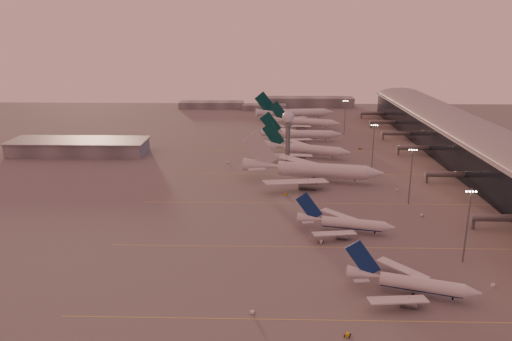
{
  "coord_description": "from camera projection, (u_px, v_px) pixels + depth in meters",
  "views": [
    {
      "loc": [
        -5.45,
        -149.58,
        73.48
      ],
      "look_at": [
        -11.46,
        78.43,
        7.88
      ],
      "focal_mm": 35.0,
      "sensor_mm": 36.0,
      "label": 1
    }
  ],
  "objects": [
    {
      "name": "gsv_tug_mid",
      "position": [
        321.0,
        242.0,
        176.04
      ],
      "size": [
        3.91,
        2.95,
        0.99
      ],
      "color": "silver",
      "rests_on": "ground"
    },
    {
      "name": "narrowbody_near",
      "position": [
        411.0,
        285.0,
        141.61
      ],
      "size": [
        36.49,
        28.66,
        14.72
      ],
      "color": "silver",
      "rests_on": "ground"
    },
    {
      "name": "widebody_white",
      "position": [
        312.0,
        173.0,
        246.14
      ],
      "size": [
        69.58,
        55.28,
        24.66
      ],
      "color": "silver",
      "rests_on": "ground"
    },
    {
      "name": "gsv_catering_b",
      "position": [
        398.0,
        187.0,
        232.26
      ],
      "size": [
        4.82,
        3.24,
        3.63
      ],
      "color": "silver",
      "rests_on": "ground"
    },
    {
      "name": "gsv_catering_a",
      "position": [
        494.0,
        281.0,
        146.04
      ],
      "size": [
        4.82,
        2.67,
        3.76
      ],
      "color": "silver",
      "rests_on": "ground"
    },
    {
      "name": "gsv_truck_d",
      "position": [
        227.0,
        161.0,
        280.43
      ],
      "size": [
        3.46,
        5.6,
        2.13
      ],
      "color": "silver",
      "rests_on": "ground"
    },
    {
      "name": "terminal",
      "position": [
        483.0,
        151.0,
        264.0
      ],
      "size": [
        57.0,
        362.0,
        23.04
      ],
      "color": "black",
      "rests_on": "ground"
    },
    {
      "name": "greentail_a",
      "position": [
        306.0,
        151.0,
        293.06
      ],
      "size": [
        51.5,
        40.88,
        19.5
      ],
      "color": "silver",
      "rests_on": "ground"
    },
    {
      "name": "mast_c",
      "position": [
        373.0,
        144.0,
        264.49
      ],
      "size": [
        3.6,
        0.56,
        25.0
      ],
      "color": "slate",
      "rests_on": "ground"
    },
    {
      "name": "mast_b",
      "position": [
        411.0,
        174.0,
        211.53
      ],
      "size": [
        3.6,
        0.56,
        25.0
      ],
      "color": "slate",
      "rests_on": "ground"
    },
    {
      "name": "taxiway_markings",
      "position": [
        350.0,
        203.0,
        216.91
      ],
      "size": [
        180.0,
        185.25,
        0.02
      ],
      "color": "gold",
      "rests_on": "ground"
    },
    {
      "name": "ground",
      "position": [
        285.0,
        260.0,
        163.88
      ],
      "size": [
        700.0,
        700.0,
        0.0
      ],
      "primitive_type": "plane",
      "color": "#595656",
      "rests_on": "ground"
    },
    {
      "name": "gsv_truck_a",
      "position": [
        254.0,
        311.0,
        132.55
      ],
      "size": [
        5.2,
        3.13,
        1.98
      ],
      "color": "silver",
      "rests_on": "ground"
    },
    {
      "name": "narrowbody_mid",
      "position": [
        345.0,
        225.0,
        185.28
      ],
      "size": [
        36.17,
        28.54,
        14.35
      ],
      "color": "silver",
      "rests_on": "ground"
    },
    {
      "name": "gsv_truck_b",
      "position": [
        422.0,
        214.0,
        200.86
      ],
      "size": [
        5.46,
        2.6,
        2.12
      ],
      "color": "silver",
      "rests_on": "ground"
    },
    {
      "name": "radar_tower",
      "position": [
        288.0,
        127.0,
        273.25
      ],
      "size": [
        6.4,
        6.4,
        31.1
      ],
      "color": "slate",
      "rests_on": "ground"
    },
    {
      "name": "greentail_d",
      "position": [
        295.0,
        115.0,
        410.02
      ],
      "size": [
        65.66,
        52.7,
        23.92
      ],
      "color": "silver",
      "rests_on": "ground"
    },
    {
      "name": "mast_d",
      "position": [
        345.0,
        116.0,
        351.01
      ],
      "size": [
        3.6,
        0.56,
        25.0
      ],
      "color": "slate",
      "rests_on": "ground"
    },
    {
      "name": "gsv_tug_hangar",
      "position": [
        360.0,
        148.0,
        312.19
      ],
      "size": [
        3.81,
        3.21,
        0.94
      ],
      "color": "gold",
      "rests_on": "ground"
    },
    {
      "name": "distant_horizon",
      "position": [
        278.0,
        103.0,
        475.1
      ],
      "size": [
        165.0,
        37.5,
        9.0
      ],
      "color": "#5B5E62",
      "rests_on": "ground"
    },
    {
      "name": "greentail_b",
      "position": [
        301.0,
        136.0,
        333.74
      ],
      "size": [
        54.72,
        44.15,
        19.87
      ],
      "color": "silver",
      "rests_on": "ground"
    },
    {
      "name": "gsv_truck_c",
      "position": [
        286.0,
        193.0,
        226.13
      ],
      "size": [
        5.17,
        5.31,
        2.21
      ],
      "color": "gold",
      "rests_on": "ground"
    },
    {
      "name": "gsv_tug_far",
      "position": [
        296.0,
        170.0,
        265.42
      ],
      "size": [
        3.71,
        3.48,
        0.92
      ],
      "color": "silver",
      "rests_on": "ground"
    },
    {
      "name": "mast_a",
      "position": [
        467.0,
        222.0,
        158.61
      ],
      "size": [
        3.6,
        0.56,
        25.0
      ],
      "color": "slate",
      "rests_on": "ground"
    },
    {
      "name": "hangar",
      "position": [
        79.0,
        147.0,
        300.22
      ],
      "size": [
        82.0,
        27.0,
        8.5
      ],
      "color": "#5B5E62",
      "rests_on": "ground"
    },
    {
      "name": "gsv_tug_near",
      "position": [
        347.0,
        335.0,
        122.92
      ],
      "size": [
        3.04,
        3.71,
        0.92
      ],
      "color": "gold",
      "rests_on": "ground"
    },
    {
      "name": "greentail_c",
      "position": [
        305.0,
        124.0,
        376.74
      ],
      "size": [
        53.36,
        42.52,
        19.84
      ],
      "color": "silver",
      "rests_on": "ground"
    }
  ]
}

